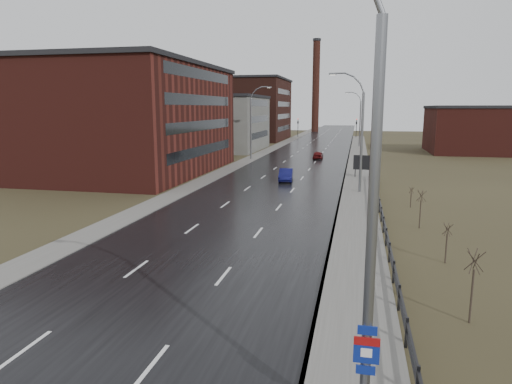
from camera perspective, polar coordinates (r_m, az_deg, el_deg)
The scene contains 23 objects.
road at distance 69.18m, azimuth 5.46°, elevation 3.73°, with size 14.00×300.00×0.06m, color black.
sidewalk_right at distance 43.93m, azimuth 12.55°, elevation -0.28°, with size 3.20×180.00×0.18m, color #595651.
curb_right at distance 43.95m, azimuth 10.57°, elevation -0.20°, with size 0.16×180.00×0.18m, color slate.
sidewalk_left at distance 70.65m, azimuth -1.17°, elevation 3.94°, with size 2.40×260.00×0.12m, color #595651.
warehouse_near at distance 60.79m, azimuth -16.61°, elevation 8.79°, with size 22.44×28.56×13.50m.
warehouse_mid at distance 90.19m, azimuth -4.57°, elevation 8.64°, with size 16.32×20.40×10.50m.
warehouse_far at distance 120.36m, azimuth -2.66°, elevation 10.31°, with size 26.52×24.48×15.50m.
building_right at distance 92.90m, azimuth 26.34°, elevation 7.04°, with size 18.36×16.32×8.50m.
smokestack at distance 159.02m, azimuth 7.49°, elevation 13.06°, with size 2.70×2.70×30.70m.
streetlight_main at distance 10.39m, azimuth 12.66°, elevation -1.13°, with size 3.91×0.29×12.11m.
streetlight_right_mid at distance 44.25m, azimuth 12.72°, elevation 7.29°, with size 3.36×0.28×11.35m.
streetlight_left at distance 72.05m, azimuth -0.42°, elevation 8.68°, with size 3.36×0.28×11.35m.
streetlight_right_far at distance 98.22m, azimuth 12.72°, elevation 8.91°, with size 3.36×0.28×11.35m.
guardrail at distance 27.58m, azimuth 16.06°, elevation -5.48°, with size 0.10×53.05×1.10m.
shrub_c at distance 19.34m, azimuth 25.45°, elevation -10.42°, with size 0.68×0.72×2.90m.
shrub_d at distance 26.11m, azimuth 22.72°, elevation -5.80°, with size 0.52×0.54×2.16m.
shrub_e at distance 32.87m, azimuth 19.87°, elevation -1.91°, with size 0.62×0.66×2.64m.
shrub_f at distance 39.60m, azimuth 18.81°, elevation -0.56°, with size 0.41×0.43×1.71m.
billboard at distance 54.20m, azimuth 13.18°, elevation 3.53°, with size 2.11×0.17×2.73m.
traffic_light_left at distance 129.29m, azimuth 5.28°, elevation 8.89°, with size 0.58×2.73×5.30m.
traffic_light_right at distance 128.24m, azimuth 12.47°, elevation 8.67°, with size 0.58×2.73×5.30m.
car_near at distance 50.96m, azimuth 3.77°, elevation 2.10°, with size 1.47×4.21×1.39m, color #0E0F47.
car_far at distance 73.62m, azimuth 7.75°, elevation 4.57°, with size 1.50×3.73×1.27m, color #500D0E.
Camera 1 is at (8.40, -8.20, 8.11)m, focal length 32.00 mm.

